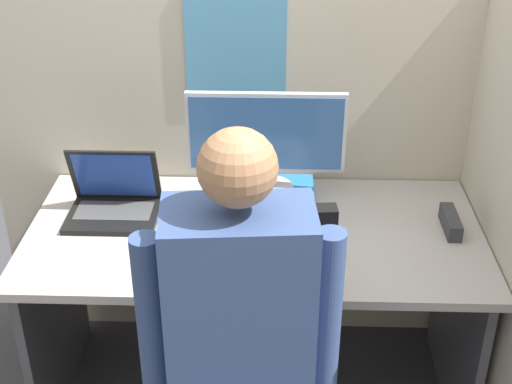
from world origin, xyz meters
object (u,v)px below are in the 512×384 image
(paper_box, at_px, (266,196))
(carrot_toy, at_px, (286,270))
(monitor, at_px, (266,139))
(laptop, at_px, (114,203))
(stapler, at_px, (451,222))
(person, at_px, (237,367))

(paper_box, xyz_separation_m, carrot_toy, (0.07, -0.44, -0.01))
(monitor, distance_m, carrot_toy, 0.50)
(laptop, height_order, carrot_toy, laptop)
(stapler, height_order, person, person)
(stapler, bearing_deg, laptop, 177.12)
(paper_box, distance_m, person, 0.94)
(monitor, bearing_deg, stapler, -14.79)
(paper_box, xyz_separation_m, laptop, (-0.52, -0.10, 0.02))
(stapler, bearing_deg, monitor, 165.21)
(laptop, relative_size, carrot_toy, 2.37)
(carrot_toy, bearing_deg, person, -103.46)
(paper_box, bearing_deg, monitor, 90.00)
(laptop, height_order, person, person)
(monitor, distance_m, person, 0.95)
(monitor, distance_m, laptop, 0.56)
(laptop, bearing_deg, stapler, -2.88)
(carrot_toy, bearing_deg, paper_box, 99.31)
(stapler, relative_size, carrot_toy, 1.32)
(laptop, relative_size, stapler, 1.80)
(paper_box, bearing_deg, carrot_toy, -80.69)
(stapler, xyz_separation_m, carrot_toy, (-0.55, -0.27, -0.01))
(paper_box, bearing_deg, stapler, -14.55)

